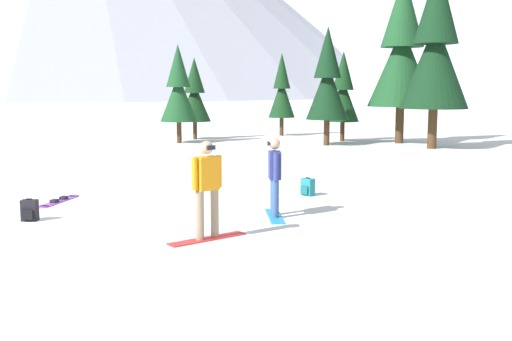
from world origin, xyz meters
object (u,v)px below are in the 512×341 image
at_px(pine_tree_slender, 343,92).
at_px(backpack_black, 30,211).
at_px(snowboarder_midground, 275,176).
at_px(pine_tree_short, 402,51).
at_px(pine_tree_tall, 178,89).
at_px(snowboarder_foreground, 207,188).
at_px(loose_snowboard_far_spare, 59,201).
at_px(pine_tree_broad, 195,95).
at_px(pine_tree_young, 327,81).
at_px(pine_tree_twin, 282,91).
at_px(pine_tree_leaning, 435,48).
at_px(backpack_teal, 308,187).

bearing_deg(pine_tree_slender, backpack_black, -101.97).
distance_m(snowboarder_midground, pine_tree_short, 18.68).
bearing_deg(pine_tree_tall, snowboarder_foreground, -67.32).
distance_m(loose_snowboard_far_spare, pine_tree_broad, 17.80).
xyz_separation_m(pine_tree_young, pine_tree_slender, (0.49, 2.34, -0.54)).
bearing_deg(backpack_black, snowboarder_foreground, -8.17).
height_order(pine_tree_twin, pine_tree_short, pine_tree_short).
relative_size(pine_tree_leaning, pine_tree_broad, 1.90).
bearing_deg(snowboarder_midground, backpack_black, -161.33).
xyz_separation_m(loose_snowboard_far_spare, backpack_black, (0.59, -2.04, 0.19)).
xyz_separation_m(backpack_black, pine_tree_short, (7.10, 19.83, 4.21)).
relative_size(pine_tree_tall, pine_tree_twin, 1.04).
relative_size(pine_tree_leaning, pine_tree_short, 1.00).
relative_size(loose_snowboard_far_spare, pine_tree_leaning, 0.21).
distance_m(loose_snowboard_far_spare, pine_tree_young, 16.67).
height_order(pine_tree_tall, pine_tree_short, pine_tree_short).
height_order(pine_tree_short, pine_tree_slender, pine_tree_short).
relative_size(backpack_black, pine_tree_twin, 0.10).
distance_m(backpack_teal, backpack_black, 6.69).
relative_size(backpack_teal, pine_tree_leaning, 0.06).
bearing_deg(pine_tree_young, pine_tree_slender, 78.22).
xyz_separation_m(snowboarder_foreground, pine_tree_broad, (-7.42, 20.06, 1.36)).
xyz_separation_m(pine_tree_short, pine_tree_slender, (-2.82, 0.35, -1.96)).
height_order(loose_snowboard_far_spare, backpack_teal, backpack_teal).
distance_m(loose_snowboard_far_spare, pine_tree_leaning, 18.45).
xyz_separation_m(pine_tree_young, pine_tree_broad, (-7.14, 1.63, -0.69)).
xyz_separation_m(pine_tree_tall, pine_tree_broad, (0.03, 2.21, -0.29)).
bearing_deg(pine_tree_young, loose_snowboard_far_spare, -105.48).
distance_m(snowboarder_midground, pine_tree_tall, 17.74).
distance_m(backpack_teal, pine_tree_tall, 15.66).
height_order(snowboarder_foreground, pine_tree_twin, pine_tree_twin).
bearing_deg(pine_tree_young, pine_tree_short, 31.06).
height_order(pine_tree_young, pine_tree_slender, pine_tree_young).
height_order(pine_tree_leaning, pine_tree_slender, pine_tree_leaning).
bearing_deg(snowboarder_foreground, snowboarder_midground, 71.07).
bearing_deg(backpack_teal, snowboarder_midground, -95.77).
distance_m(pine_tree_tall, pine_tree_slender, 8.20).
distance_m(snowboarder_foreground, pine_tree_young, 18.55).
bearing_deg(pine_tree_tall, snowboarder_midground, -62.27).
relative_size(loose_snowboard_far_spare, pine_tree_broad, 0.40).
bearing_deg(pine_tree_short, pine_tree_broad, -178.00).
xyz_separation_m(snowboarder_midground, pine_tree_tall, (-8.22, 15.63, 1.72)).
distance_m(pine_tree_twin, pine_tree_broad, 5.25).
bearing_deg(pine_tree_slender, loose_snowboard_far_spare, -105.01).
distance_m(pine_tree_slender, pine_tree_broad, 7.66).
bearing_deg(snowboarder_midground, pine_tree_leaning, 76.73).
bearing_deg(pine_tree_short, snowboarder_midground, -97.09).
height_order(pine_tree_leaning, pine_tree_broad, pine_tree_leaning).
relative_size(pine_tree_tall, pine_tree_short, 0.59).
bearing_deg(backpack_black, snowboarder_midground, 18.67).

